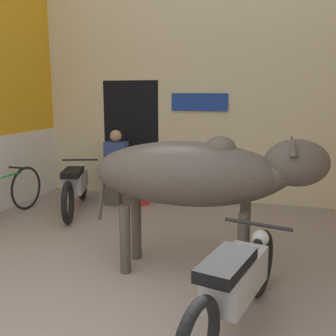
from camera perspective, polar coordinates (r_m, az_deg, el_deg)
wall_back_with_doorway at (r=6.89m, az=1.88°, el=10.67°), size 5.44×0.93×4.13m
cow at (r=3.85m, az=4.57°, el=-0.95°), size 2.30×0.78×1.44m
motorcycle_near at (r=3.09m, az=9.76°, el=-16.11°), size 0.66×1.91×0.73m
motorcycle_far at (r=6.23m, az=-13.27°, el=-2.34°), size 0.80×1.80×0.73m
bicycle at (r=6.16m, az=-22.87°, el=-3.68°), size 0.44×1.70×0.69m
shopkeeper_seated at (r=6.47m, az=-7.66°, el=0.44°), size 0.36×0.33×1.21m
plastic_stool at (r=6.44m, az=-3.87°, el=-3.08°), size 0.37×0.37×0.48m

